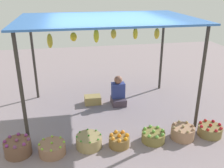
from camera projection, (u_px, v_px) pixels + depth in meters
ground_plane at (108, 110)px, 6.40m from camera, size 14.00×14.00×0.00m
market_stall_structure at (107, 25)px, 5.62m from camera, size 3.89×2.56×2.29m
vendor_person at (118, 93)px, 6.64m from camera, size 0.36×0.44×0.78m
basket_purple_onions at (18, 147)px, 4.71m from camera, size 0.50×0.50×0.34m
basket_limes at (52, 149)px, 4.73m from camera, size 0.50×0.50×0.26m
basket_green_chilies at (89, 141)px, 4.93m from camera, size 0.50×0.50×0.28m
basket_oranges at (119, 141)px, 4.97m from camera, size 0.41×0.41×0.27m
basket_green_apples at (153, 136)px, 5.12m from camera, size 0.47×0.47×0.26m
basket_potatoes at (183, 132)px, 5.21m from camera, size 0.48×0.48×0.31m
basket_red_apples at (210, 130)px, 5.33m from camera, size 0.50×0.50×0.27m
wooden_crate_near_vendor at (93, 100)px, 6.72m from camera, size 0.43×0.30×0.21m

